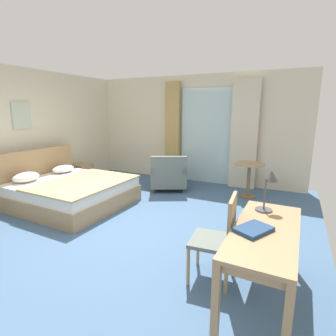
{
  "coord_description": "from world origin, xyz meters",
  "views": [
    {
      "loc": [
        2.38,
        -3.05,
        1.79
      ],
      "look_at": [
        0.54,
        0.72,
        0.86
      ],
      "focal_mm": 28.08,
      "sensor_mm": 36.0,
      "label": 1
    }
  ],
  "objects_px": {
    "nightstand": "(82,173)",
    "armchair_by_window": "(168,175)",
    "closed_book": "(253,229)",
    "round_cafe_table": "(249,172)",
    "desk_chair": "(220,235)",
    "writing_desk": "(265,237)",
    "framed_picture": "(21,116)",
    "desk_lamp": "(270,184)",
    "bed": "(70,191)"
  },
  "relations": [
    {
      "from": "nightstand",
      "to": "closed_book",
      "type": "height_order",
      "value": "closed_book"
    },
    {
      "from": "nightstand",
      "to": "desk_chair",
      "type": "xyz_separation_m",
      "value": [
        4.12,
        -2.29,
        0.29
      ]
    },
    {
      "from": "writing_desk",
      "to": "round_cafe_table",
      "type": "height_order",
      "value": "writing_desk"
    },
    {
      "from": "round_cafe_table",
      "to": "framed_picture",
      "type": "bearing_deg",
      "value": -154.85
    },
    {
      "from": "round_cafe_table",
      "to": "desk_chair",
      "type": "bearing_deg",
      "value": -86.38
    },
    {
      "from": "closed_book",
      "to": "round_cafe_table",
      "type": "xyz_separation_m",
      "value": [
        -0.54,
        3.17,
        -0.22
      ]
    },
    {
      "from": "desk_chair",
      "to": "nightstand",
      "type": "bearing_deg",
      "value": 150.9
    },
    {
      "from": "writing_desk",
      "to": "closed_book",
      "type": "distance_m",
      "value": 0.18
    },
    {
      "from": "desk_lamp",
      "to": "bed",
      "type": "bearing_deg",
      "value": 170.13
    },
    {
      "from": "bed",
      "to": "desk_lamp",
      "type": "bearing_deg",
      "value": -9.87
    },
    {
      "from": "desk_chair",
      "to": "closed_book",
      "type": "distance_m",
      "value": 0.46
    },
    {
      "from": "desk_chair",
      "to": "desk_lamp",
      "type": "height_order",
      "value": "desk_lamp"
    },
    {
      "from": "bed",
      "to": "armchair_by_window",
      "type": "xyz_separation_m",
      "value": [
        1.28,
        1.7,
        0.07
      ]
    },
    {
      "from": "framed_picture",
      "to": "closed_book",
      "type": "bearing_deg",
      "value": -14.51
    },
    {
      "from": "armchair_by_window",
      "to": "framed_picture",
      "type": "xyz_separation_m",
      "value": [
        -2.43,
        -1.7,
        1.34
      ]
    },
    {
      "from": "closed_book",
      "to": "framed_picture",
      "type": "distance_m",
      "value": 4.95
    },
    {
      "from": "writing_desk",
      "to": "armchair_by_window",
      "type": "distance_m",
      "value": 3.68
    },
    {
      "from": "nightstand",
      "to": "armchair_by_window",
      "type": "xyz_separation_m",
      "value": [
        2.2,
        0.42,
        0.1
      ]
    },
    {
      "from": "nightstand",
      "to": "writing_desk",
      "type": "distance_m",
      "value": 5.17
    },
    {
      "from": "bed",
      "to": "writing_desk",
      "type": "distance_m",
      "value": 3.83
    },
    {
      "from": "desk_lamp",
      "to": "desk_chair",
      "type": "bearing_deg",
      "value": -137.02
    },
    {
      "from": "desk_chair",
      "to": "armchair_by_window",
      "type": "height_order",
      "value": "desk_chair"
    },
    {
      "from": "writing_desk",
      "to": "desk_chair",
      "type": "xyz_separation_m",
      "value": [
        -0.45,
        0.1,
        -0.11
      ]
    },
    {
      "from": "writing_desk",
      "to": "desk_chair",
      "type": "height_order",
      "value": "desk_chair"
    },
    {
      "from": "nightstand",
      "to": "round_cafe_table",
      "type": "distance_m",
      "value": 4.0
    },
    {
      "from": "bed",
      "to": "framed_picture",
      "type": "bearing_deg",
      "value": -179.96
    },
    {
      "from": "writing_desk",
      "to": "round_cafe_table",
      "type": "relative_size",
      "value": 2.0
    },
    {
      "from": "desk_lamp",
      "to": "armchair_by_window",
      "type": "relative_size",
      "value": 0.43
    },
    {
      "from": "writing_desk",
      "to": "round_cafe_table",
      "type": "bearing_deg",
      "value": 101.66
    },
    {
      "from": "nightstand",
      "to": "armchair_by_window",
      "type": "height_order",
      "value": "armchair_by_window"
    },
    {
      "from": "nightstand",
      "to": "writing_desk",
      "type": "xyz_separation_m",
      "value": [
        4.57,
        -2.39,
        0.4
      ]
    },
    {
      "from": "nightstand",
      "to": "framed_picture",
      "type": "relative_size",
      "value": 0.88
    },
    {
      "from": "desk_chair",
      "to": "framed_picture",
      "type": "distance_m",
      "value": 4.62
    },
    {
      "from": "desk_chair",
      "to": "closed_book",
      "type": "relative_size",
      "value": 2.9
    },
    {
      "from": "framed_picture",
      "to": "bed",
      "type": "bearing_deg",
      "value": 0.04
    },
    {
      "from": "desk_chair",
      "to": "round_cafe_table",
      "type": "xyz_separation_m",
      "value": [
        -0.19,
        2.97,
        0.0
      ]
    },
    {
      "from": "closed_book",
      "to": "round_cafe_table",
      "type": "height_order",
      "value": "closed_book"
    },
    {
      "from": "bed",
      "to": "closed_book",
      "type": "relative_size",
      "value": 6.33
    },
    {
      "from": "desk_chair",
      "to": "framed_picture",
      "type": "height_order",
      "value": "framed_picture"
    },
    {
      "from": "armchair_by_window",
      "to": "framed_picture",
      "type": "height_order",
      "value": "framed_picture"
    },
    {
      "from": "writing_desk",
      "to": "framed_picture",
      "type": "height_order",
      "value": "framed_picture"
    },
    {
      "from": "closed_book",
      "to": "desk_chair",
      "type": "bearing_deg",
      "value": 177.71
    },
    {
      "from": "desk_lamp",
      "to": "round_cafe_table",
      "type": "bearing_deg",
      "value": 103.07
    },
    {
      "from": "writing_desk",
      "to": "armchair_by_window",
      "type": "xyz_separation_m",
      "value": [
        -2.36,
        2.81,
        -0.3
      ]
    },
    {
      "from": "nightstand",
      "to": "round_cafe_table",
      "type": "height_order",
      "value": "round_cafe_table"
    },
    {
      "from": "bed",
      "to": "armchair_by_window",
      "type": "bearing_deg",
      "value": 52.9
    },
    {
      "from": "writing_desk",
      "to": "bed",
      "type": "bearing_deg",
      "value": 163.06
    },
    {
      "from": "framed_picture",
      "to": "round_cafe_table",
      "type": "bearing_deg",
      "value": 25.15
    },
    {
      "from": "desk_chair",
      "to": "desk_lamp",
      "type": "distance_m",
      "value": 0.76
    },
    {
      "from": "bed",
      "to": "armchair_by_window",
      "type": "height_order",
      "value": "bed"
    }
  ]
}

